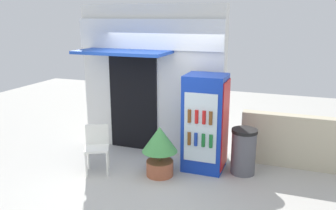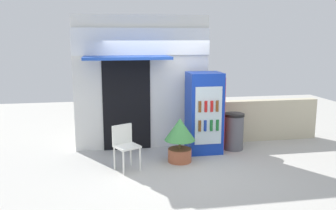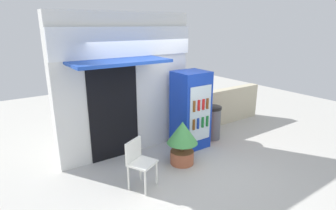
{
  "view_description": "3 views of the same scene",
  "coord_description": "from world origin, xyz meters",
  "px_view_note": "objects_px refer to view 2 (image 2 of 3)",
  "views": [
    {
      "loc": [
        2.39,
        -5.15,
        2.84
      ],
      "look_at": [
        0.33,
        0.5,
        1.27
      ],
      "focal_mm": 36.94,
      "sensor_mm": 36.0,
      "label": 1
    },
    {
      "loc": [
        -1.27,
        -6.8,
        2.57
      ],
      "look_at": [
        0.06,
        0.54,
        1.16
      ],
      "focal_mm": 38.51,
      "sensor_mm": 36.0,
      "label": 2
    },
    {
      "loc": [
        -2.9,
        -3.79,
        2.82
      ],
      "look_at": [
        0.0,
        0.41,
        1.29
      ],
      "focal_mm": 28.87,
      "sensor_mm": 36.0,
      "label": 3
    }
  ],
  "objects_px": {
    "drink_cooler": "(204,113)",
    "potted_plant_near_shop": "(180,136)",
    "plastic_chair": "(125,143)",
    "trash_bin": "(234,131)"
  },
  "relations": [
    {
      "from": "plastic_chair",
      "to": "potted_plant_near_shop",
      "type": "height_order",
      "value": "potted_plant_near_shop"
    },
    {
      "from": "drink_cooler",
      "to": "plastic_chair",
      "type": "xyz_separation_m",
      "value": [
        -1.84,
        -0.81,
        -0.37
      ]
    },
    {
      "from": "drink_cooler",
      "to": "potted_plant_near_shop",
      "type": "relative_size",
      "value": 1.95
    },
    {
      "from": "trash_bin",
      "to": "potted_plant_near_shop",
      "type": "bearing_deg",
      "value": -156.52
    },
    {
      "from": "plastic_chair",
      "to": "potted_plant_near_shop",
      "type": "relative_size",
      "value": 0.95
    },
    {
      "from": "potted_plant_near_shop",
      "to": "trash_bin",
      "type": "relative_size",
      "value": 1.09
    },
    {
      "from": "plastic_chair",
      "to": "drink_cooler",
      "type": "bearing_deg",
      "value": 23.8
    },
    {
      "from": "potted_plant_near_shop",
      "to": "trash_bin",
      "type": "distance_m",
      "value": 1.54
    },
    {
      "from": "drink_cooler",
      "to": "trash_bin",
      "type": "relative_size",
      "value": 2.13
    },
    {
      "from": "drink_cooler",
      "to": "trash_bin",
      "type": "xyz_separation_m",
      "value": [
        0.72,
        0.04,
        -0.48
      ]
    }
  ]
}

